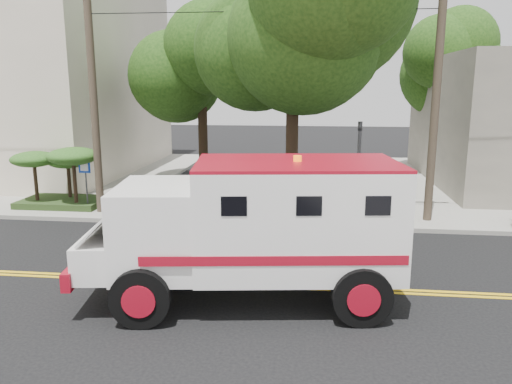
# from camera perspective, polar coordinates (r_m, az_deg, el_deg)

# --- Properties ---
(ground) EXTENTS (100.00, 100.00, 0.00)m
(ground) POSITION_cam_1_polar(r_m,az_deg,el_deg) (12.51, -4.53, -10.34)
(ground) COLOR black
(ground) RESTS_ON ground
(sidewalk_nw) EXTENTS (17.00, 17.00, 0.15)m
(sidewalk_nw) POSITION_cam_1_polar(r_m,az_deg,el_deg) (29.82, -25.39, 1.83)
(sidewalk_nw) COLOR gray
(sidewalk_nw) RESTS_ON ground
(utility_pole_left) EXTENTS (0.28, 0.28, 9.00)m
(utility_pole_left) POSITION_cam_1_polar(r_m,az_deg,el_deg) (19.06, -18.11, 10.68)
(utility_pole_left) COLOR #382D23
(utility_pole_left) RESTS_ON ground
(utility_pole_right) EXTENTS (0.28, 0.28, 9.00)m
(utility_pole_right) POSITION_cam_1_polar(r_m,az_deg,el_deg) (17.98, 19.90, 10.52)
(utility_pole_right) COLOR #382D23
(utility_pole_right) RESTS_ON ground
(tree_main) EXTENTS (6.08, 5.70, 9.85)m
(tree_main) POSITION_cam_1_polar(r_m,az_deg,el_deg) (17.72, 5.81, 19.91)
(tree_main) COLOR black
(tree_main) RESTS_ON ground
(tree_left) EXTENTS (4.48, 4.20, 7.70)m
(tree_left) POSITION_cam_1_polar(r_m,az_deg,el_deg) (23.68, -5.60, 14.33)
(tree_left) COLOR black
(tree_left) RESTS_ON ground
(tree_right) EXTENTS (4.80, 4.50, 8.20)m
(tree_right) POSITION_cam_1_polar(r_m,az_deg,el_deg) (27.91, 20.94, 14.01)
(tree_right) COLOR black
(tree_right) RESTS_ON ground
(traffic_signal) EXTENTS (0.15, 0.18, 3.60)m
(traffic_signal) POSITION_cam_1_polar(r_m,az_deg,el_deg) (17.18, 11.65, 3.32)
(traffic_signal) COLOR #3F3F42
(traffic_signal) RESTS_ON ground
(accessibility_sign) EXTENTS (0.45, 0.10, 2.02)m
(accessibility_sign) POSITION_cam_1_polar(r_m,az_deg,el_deg) (19.76, -18.89, 1.50)
(accessibility_sign) COLOR #3F3F42
(accessibility_sign) RESTS_ON ground
(palm_planter) EXTENTS (3.52, 2.63, 2.36)m
(palm_planter) POSITION_cam_1_polar(r_m,az_deg,el_deg) (20.68, -21.51, 2.54)
(palm_planter) COLOR #1E3314
(palm_planter) RESTS_ON sidewalk_nw
(armored_truck) EXTENTS (7.24, 3.57, 3.17)m
(armored_truck) POSITION_cam_1_polar(r_m,az_deg,el_deg) (10.96, -0.08, -3.56)
(armored_truck) COLOR white
(armored_truck) RESTS_ON ground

